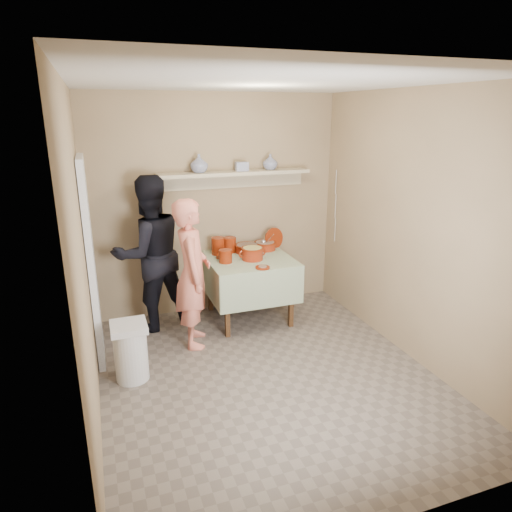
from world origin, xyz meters
name	(u,v)px	position (x,y,z in m)	size (l,w,h in m)	color
ground	(268,376)	(0.00, 0.00, 0.00)	(3.50, 3.50, 0.00)	#695C52
tile_panel	(91,262)	(-1.46, 0.95, 1.00)	(0.06, 0.70, 2.00)	silver
plate_stack_a	(218,246)	(-0.05, 1.53, 0.86)	(0.16, 0.16, 0.21)	#691501
plate_stack_b	(230,245)	(0.11, 1.58, 0.85)	(0.15, 0.15, 0.18)	#691501
bowl_stack	(225,256)	(-0.05, 1.20, 0.83)	(0.15, 0.15, 0.15)	#691501
empty_bowl	(223,256)	(-0.04, 1.38, 0.78)	(0.15, 0.15, 0.05)	#691501
propped_lid	(274,238)	(0.68, 1.57, 0.88)	(0.27, 0.27, 0.02)	#691501
vase_right	(270,162)	(0.64, 1.63, 1.81)	(0.18, 0.18, 0.18)	navy
vase_left	(199,163)	(-0.22, 1.62, 1.82)	(0.20, 0.20, 0.21)	navy
ceramic_box	(242,167)	(0.28, 1.62, 1.77)	(0.15, 0.10, 0.10)	navy
person_cook	(193,274)	(-0.49, 0.89, 0.78)	(0.57, 0.38, 1.57)	#E17761
person_helper	(150,254)	(-0.85, 1.46, 0.87)	(0.85, 0.66, 1.74)	black
room_shell	(269,208)	(0.00, 0.00, 1.61)	(3.04, 3.54, 2.62)	#967D5C
serving_table	(249,267)	(0.25, 1.28, 0.64)	(0.97, 0.97, 0.76)	#4C2D16
cazuela_meat_a	(247,248)	(0.30, 1.49, 0.82)	(0.30, 0.30, 0.10)	maroon
cazuela_meat_b	(265,245)	(0.54, 1.53, 0.82)	(0.28, 0.28, 0.10)	maroon
ladle	(264,242)	(0.52, 1.50, 0.87)	(0.08, 0.26, 0.19)	silver
cazuela_rice	(252,252)	(0.27, 1.20, 0.85)	(0.33, 0.25, 0.14)	maroon
front_plate	(263,267)	(0.27, 0.87, 0.77)	(0.16, 0.16, 0.03)	#691501
wall_shelf	(234,175)	(0.20, 1.65, 1.67)	(1.80, 0.25, 0.21)	tan
trash_bin	(131,351)	(-1.20, 0.39, 0.28)	(0.32, 0.32, 0.56)	silver
electrical_cord	(335,206)	(1.47, 1.48, 1.25)	(0.01, 0.05, 0.90)	silver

